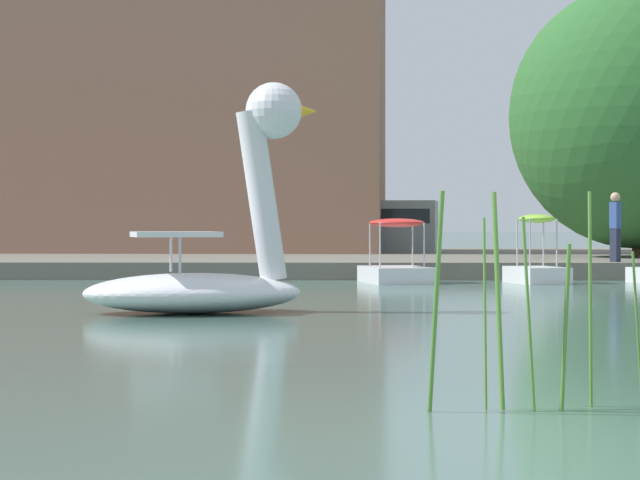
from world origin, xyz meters
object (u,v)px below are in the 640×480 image
swan_boat (211,255)px  person_on_path (615,224)px  tree_willow_overhanging (638,116)px  parked_van (374,224)px  pedal_boat_red (397,263)px  pedal_boat_lime (537,264)px

swan_boat → person_on_path: (8.66, 12.97, 0.49)m
tree_willow_overhanging → parked_van: bearing=135.8°
pedal_boat_red → person_on_path: 6.05m
pedal_boat_red → person_on_path: (5.49, 2.38, 0.91)m
pedal_boat_red → person_on_path: person_on_path is taller
pedal_boat_red → parked_van: bearing=90.9°
pedal_boat_lime → parked_van: 15.23m
pedal_boat_lime → parked_van: size_ratio=0.44×
tree_willow_overhanging → person_on_path: tree_willow_overhanging is taller
swan_boat → pedal_boat_red: 11.07m
person_on_path → parked_van: 13.56m
pedal_boat_lime → person_on_path: (2.29, 2.51, 0.92)m
parked_van → tree_willow_overhanging: bearing=-44.2°
pedal_boat_lime → pedal_boat_red: (-3.20, 0.14, 0.02)m
pedal_boat_red → tree_willow_overhanging: bearing=46.3°
person_on_path → tree_willow_overhanging: bearing=72.0°
tree_willow_overhanging → parked_van: (-7.39, 7.19, -3.08)m
tree_willow_overhanging → pedal_boat_red: bearing=-133.7°
swan_boat → pedal_boat_lime: 12.25m
pedal_boat_lime → swan_boat: bearing=-121.3°
pedal_boat_red → pedal_boat_lime: bearing=-2.4°
swan_boat → pedal_boat_lime: bearing=58.7°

